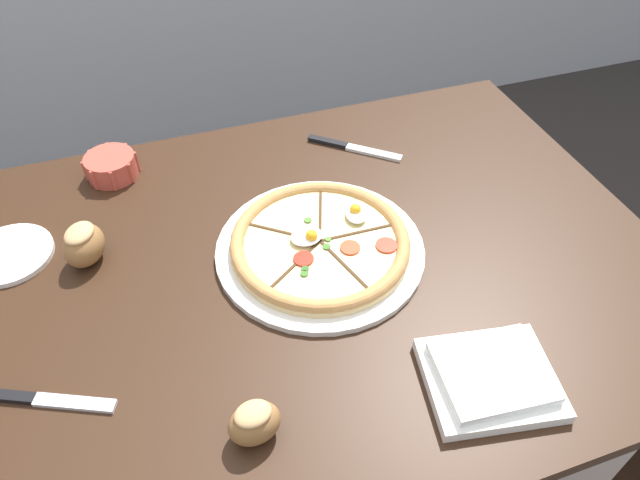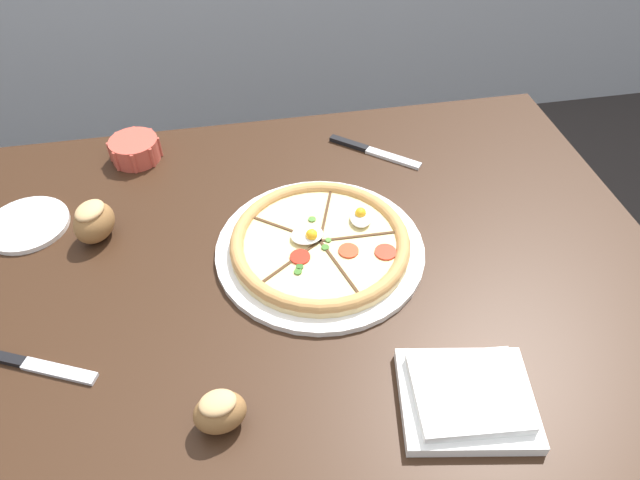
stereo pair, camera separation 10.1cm
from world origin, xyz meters
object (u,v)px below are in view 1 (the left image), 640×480
at_px(dining_table, 309,300).
at_px(ramekin_bowl, 111,166).
at_px(bread_piece_mid, 84,244).
at_px(knife_main, 353,148).
at_px(bread_piece_near, 254,422).
at_px(pizza, 320,244).
at_px(side_saucer, 9,255).
at_px(knife_spare, 44,400).
at_px(napkin_folded, 490,377).

distance_m(dining_table, ramekin_bowl, 0.49).
xyz_separation_m(bread_piece_mid, knife_main, (0.56, 0.16, -0.04)).
bearing_deg(bread_piece_near, pizza, 57.18).
distance_m(bread_piece_near, knife_main, 0.68).
bearing_deg(knife_main, pizza, -81.95).
xyz_separation_m(pizza, side_saucer, (-0.53, 0.17, -0.01)).
relative_size(dining_table, ramekin_bowl, 11.63).
distance_m(ramekin_bowl, bread_piece_mid, 0.24).
bearing_deg(side_saucer, knife_spare, -79.41).
bearing_deg(bread_piece_near, knife_main, 57.74).
distance_m(pizza, side_saucer, 0.56).
bearing_deg(knife_main, bread_piece_mid, -124.44).
relative_size(ramekin_bowl, napkin_folded, 0.52).
bearing_deg(bread_piece_near, side_saucer, 125.66).
xyz_separation_m(bread_piece_near, knife_main, (0.36, 0.57, -0.03)).
relative_size(ramekin_bowl, bread_piece_near, 1.38).
xyz_separation_m(ramekin_bowl, knife_main, (0.50, -0.07, -0.02)).
xyz_separation_m(pizza, ramekin_bowl, (-0.34, 0.35, 0.01)).
bearing_deg(ramekin_bowl, knife_spare, -104.99).
relative_size(dining_table, bread_piece_mid, 12.13).
bearing_deg(bread_piece_mid, pizza, -15.89).
height_order(pizza, knife_spare, pizza).
bearing_deg(bread_piece_near, napkin_folded, -5.27).
bearing_deg(bread_piece_mid, knife_main, 15.89).
bearing_deg(bread_piece_mid, side_saucer, 158.36).
relative_size(pizza, knife_main, 2.13).
distance_m(napkin_folded, side_saucer, 0.84).
xyz_separation_m(dining_table, pizza, (0.03, 0.02, 0.12)).
bearing_deg(pizza, knife_spare, -161.63).
bearing_deg(side_saucer, bread_piece_mid, -21.64).
xyz_separation_m(ramekin_bowl, bread_piece_near, (0.14, -0.65, 0.01)).
bearing_deg(side_saucer, pizza, -17.39).
bearing_deg(side_saucer, bread_piece_near, -54.34).
bearing_deg(knife_spare, ramekin_bowl, 99.27).
bearing_deg(pizza, bread_piece_mid, 164.11).
relative_size(ramekin_bowl, knife_main, 0.62).
bearing_deg(ramekin_bowl, pizza, -45.87).
distance_m(dining_table, pizza, 0.13).
bearing_deg(ramekin_bowl, side_saucer, -137.25).
xyz_separation_m(pizza, bread_piece_near, (-0.19, -0.30, 0.02)).
height_order(ramekin_bowl, bread_piece_near, bread_piece_near).
bearing_deg(pizza, dining_table, -146.64).
relative_size(napkin_folded, knife_main, 1.21).
relative_size(ramekin_bowl, bread_piece_mid, 1.04).
bearing_deg(knife_main, side_saucer, -131.65).
distance_m(knife_main, side_saucer, 0.71).
height_order(bread_piece_mid, knife_main, bread_piece_mid).
height_order(knife_main, knife_spare, same).
distance_m(pizza, bread_piece_mid, 0.41).
bearing_deg(pizza, bread_piece_near, -122.82).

